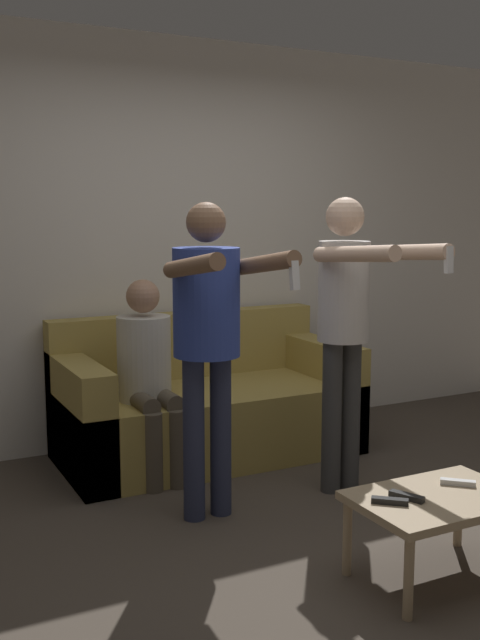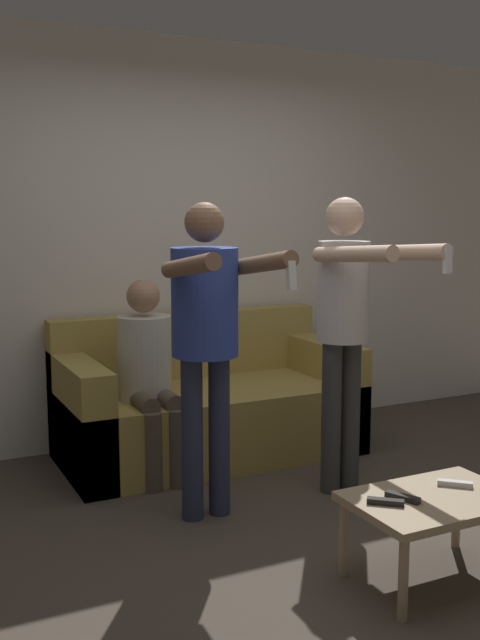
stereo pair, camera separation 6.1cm
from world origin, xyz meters
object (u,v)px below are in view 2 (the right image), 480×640
object	(u,v)px
remote_near	(385,502)
remote_mid	(403,497)
coffee_table	(434,507)
couch	(207,408)
remote_far	(455,484)
person_standing_right	(346,312)
person_standing_left	(207,323)
person_seated	(148,368)

from	to	relation	value
remote_near	remote_mid	distance (m)	0.09
coffee_table	remote_near	bearing A→B (deg)	175.28
couch	coffee_table	distance (m)	1.98
remote_far	person_standing_right	bearing A→B (deg)	85.79
coffee_table	remote_mid	size ratio (longest dim) A/B	4.72
couch	person_standing_right	size ratio (longest dim) A/B	1.14
remote_mid	remote_far	size ratio (longest dim) A/B	1.12
couch	remote_far	world-z (taller)	couch
couch	remote_near	bearing A→B (deg)	-91.72
person_standing_left	remote_mid	distance (m)	1.26
remote_near	person_seated	bearing A→B (deg)	103.24
coffee_table	remote_near	world-z (taller)	remote_near
remote_near	remote_far	distance (m)	0.40
coffee_table	remote_far	xyz separation A→B (m)	(0.16, 0.05, 0.06)
remote_mid	person_standing_left	bearing A→B (deg)	114.00
couch	person_seated	world-z (taller)	person_seated
couch	person_standing_right	world-z (taller)	person_standing_right
person_standing_left	remote_far	size ratio (longest dim) A/B	11.92
person_standing_left	coffee_table	distance (m)	1.37
person_standing_left	couch	bearing A→B (deg)	66.39
remote_mid	remote_far	world-z (taller)	same
couch	remote_near	distance (m)	1.95
couch	remote_far	size ratio (longest dim) A/B	13.89
person_seated	remote_far	bearing A→B (deg)	-64.66
couch	person_standing_right	xyz separation A→B (m)	(0.41, -0.95, 0.72)
person_seated	person_standing_right	bearing A→B (deg)	-40.20
remote_near	remote_far	world-z (taller)	same
person_standing_right	remote_mid	distance (m)	1.23
person_standing_right	remote_near	distance (m)	1.27
person_standing_right	person_seated	xyz separation A→B (m)	(-0.88, 0.74, -0.37)
remote_far	coffee_table	bearing A→B (deg)	-161.78
person_standing_left	remote_far	xyz separation A→B (m)	(0.75, -0.98, -0.63)
person_seated	remote_near	xyz separation A→B (m)	(0.41, -1.74, -0.26)
couch	remote_near	xyz separation A→B (m)	(-0.06, -1.95, 0.08)
couch	coffee_table	xyz separation A→B (m)	(0.18, -1.97, 0.03)
couch	person_seated	distance (m)	0.62
person_standing_left	remote_far	bearing A→B (deg)	-52.46
person_standing_right	remote_far	size ratio (longest dim) A/B	12.14
couch	person_standing_right	distance (m)	1.26
couch	person_seated	size ratio (longest dim) A/B	1.60
remote_far	couch	bearing A→B (deg)	100.07
coffee_table	person_seated	bearing A→B (deg)	110.25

